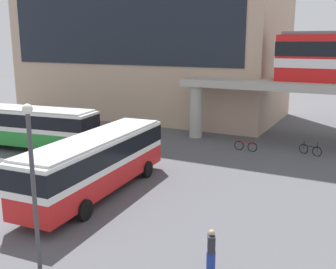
% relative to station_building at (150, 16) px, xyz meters
% --- Properties ---
extents(ground_plane, '(120.00, 120.00, 0.00)m').
position_rel_station_building_xyz_m(ground_plane, '(8.49, -15.75, -10.85)').
color(ground_plane, '#515156').
extents(station_building, '(28.77, 13.22, 21.69)m').
position_rel_station_building_xyz_m(station_building, '(0.00, 0.00, 0.00)').
color(station_building, tan).
rests_on(station_building, ground_plane).
extents(bus_main, '(3.35, 11.20, 3.22)m').
position_rel_station_building_xyz_m(bus_main, '(10.15, -23.41, -8.86)').
color(bus_main, red).
rests_on(bus_main, ground_plane).
extents(bus_secondary, '(11.27, 3.91, 3.22)m').
position_rel_station_building_xyz_m(bus_secondary, '(-0.20, -18.34, -8.86)').
color(bus_secondary, '#268C33').
rests_on(bus_secondary, ground_plane).
extents(bicycle_red, '(1.79, 0.08, 1.04)m').
position_rel_station_building_xyz_m(bicycle_red, '(14.68, -11.11, -10.49)').
color(bicycle_red, black).
rests_on(bicycle_red, ground_plane).
extents(bicycle_black, '(1.70, 0.68, 1.04)m').
position_rel_station_building_xyz_m(bicycle_black, '(19.20, -10.01, -10.49)').
color(bicycle_black, black).
rests_on(bicycle_black, ground_plane).
extents(pedestrian_walking_across, '(0.40, 0.47, 1.63)m').
position_rel_station_building_xyz_m(pedestrian_walking_across, '(18.38, -27.71, -10.09)').
color(pedestrian_walking_across, navy).
rests_on(pedestrian_walking_across, ground_plane).
extents(lamp_post, '(0.36, 0.36, 6.06)m').
position_rel_station_building_xyz_m(lamp_post, '(12.67, -30.30, -7.26)').
color(lamp_post, '#3F3F44').
rests_on(lamp_post, ground_plane).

